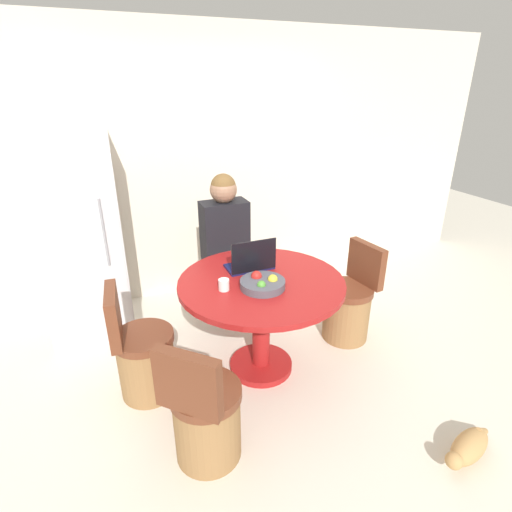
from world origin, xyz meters
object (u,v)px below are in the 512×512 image
(laptop, at_px, (251,263))
(chair_right_side, at_px, (348,307))
(dining_table, at_px, (261,302))
(person_seated, at_px, (224,241))
(refrigerator, at_px, (78,233))
(fruit_bowl, at_px, (263,283))
(chair_near_left_corner, at_px, (205,418))
(chair_left_side, at_px, (143,358))
(cat, at_px, (468,447))

(laptop, bearing_deg, chair_right_side, 174.10)
(dining_table, relative_size, person_seated, 0.86)
(person_seated, height_order, laptop, person_seated)
(laptop, bearing_deg, refrigerator, -39.15)
(dining_table, distance_m, fruit_bowl, 0.24)
(fruit_bowl, bearing_deg, laptop, 83.62)
(person_seated, relative_size, fruit_bowl, 4.43)
(chair_right_side, bearing_deg, fruit_bowl, -83.99)
(chair_near_left_corner, bearing_deg, fruit_bowl, -93.46)
(refrigerator, bearing_deg, chair_left_side, -73.85)
(dining_table, bearing_deg, cat, -56.93)
(dining_table, height_order, laptop, laptop)
(chair_left_side, xyz_separation_m, person_seated, (0.86, 0.74, 0.49))
(chair_left_side, relative_size, fruit_bowl, 2.72)
(laptop, bearing_deg, chair_near_left_corner, 52.58)
(chair_left_side, height_order, chair_right_side, same)
(chair_right_side, relative_size, fruit_bowl, 2.72)
(dining_table, xyz_separation_m, fruit_bowl, (-0.04, -0.10, 0.21))
(dining_table, bearing_deg, chair_near_left_corner, -135.19)
(dining_table, distance_m, laptop, 0.31)
(dining_table, distance_m, person_seated, 0.84)
(person_seated, xyz_separation_m, fruit_bowl, (-0.03, -0.93, 0.03))
(dining_table, xyz_separation_m, chair_left_side, (-0.87, 0.08, -0.30))
(dining_table, xyz_separation_m, person_seated, (-0.01, 0.82, 0.19))
(refrigerator, distance_m, dining_table, 1.68)
(refrigerator, distance_m, person_seated, 1.23)
(chair_right_side, distance_m, laptop, 1.03)
(chair_near_left_corner, xyz_separation_m, fruit_bowl, (0.59, 0.52, 0.51))
(refrigerator, xyz_separation_m, laptop, (1.18, -0.96, -0.08))
(chair_left_side, height_order, cat, chair_left_side)
(chair_near_left_corner, bearing_deg, laptop, -82.23)
(person_seated, height_order, fruit_bowl, person_seated)
(chair_left_side, height_order, laptop, laptop)
(chair_left_side, bearing_deg, laptop, -77.48)
(refrigerator, bearing_deg, laptop, -39.15)
(dining_table, relative_size, chair_left_side, 1.41)
(chair_left_side, relative_size, chair_right_side, 1.00)
(refrigerator, relative_size, cat, 3.92)
(chair_left_side, bearing_deg, cat, -122.99)
(chair_near_left_corner, relative_size, laptop, 2.45)
(chair_near_left_corner, height_order, person_seated, person_seated)
(refrigerator, height_order, chair_left_side, refrigerator)
(fruit_bowl, xyz_separation_m, cat, (0.85, -1.14, -0.73))
(fruit_bowl, relative_size, cat, 0.67)
(chair_left_side, distance_m, chair_near_left_corner, 0.74)
(chair_near_left_corner, relative_size, cat, 1.83)
(chair_left_side, bearing_deg, person_seated, -44.08)
(refrigerator, relative_size, chair_right_side, 2.15)
(chair_left_side, distance_m, fruit_bowl, 1.00)
(refrigerator, height_order, dining_table, refrigerator)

